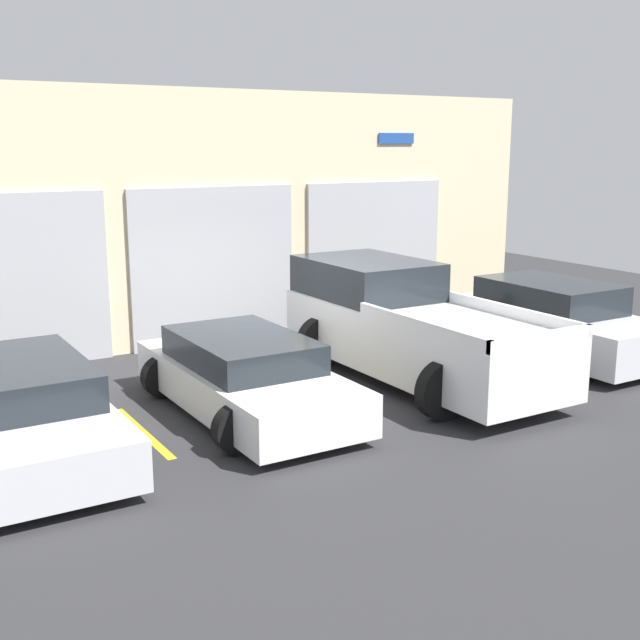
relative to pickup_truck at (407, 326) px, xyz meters
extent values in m
plane|color=#2D2D30|center=(-1.54, 0.82, -0.86)|extent=(28.00, 28.00, 0.00)
cube|color=beige|center=(-1.54, 4.12, 1.53)|extent=(14.69, 0.60, 4.79)
cube|color=#ADADB2|center=(-5.46, 3.78, 0.64)|extent=(3.32, 0.08, 3.00)
cube|color=#ADADB2|center=(-1.74, 3.78, 0.64)|extent=(3.32, 0.08, 3.00)
cube|color=#ADADB2|center=(1.99, 3.78, 0.64)|extent=(3.32, 0.08, 3.00)
cube|color=#1E4799|center=(2.50, 3.79, 3.03)|extent=(0.90, 0.03, 0.22)
cube|color=white|center=(0.00, -0.29, -0.16)|extent=(1.88, 5.35, 0.94)
cube|color=#1E2328|center=(0.00, 1.18, 0.64)|extent=(1.73, 2.41, 0.64)
cube|color=white|center=(-0.90, -1.50, 0.40)|extent=(0.08, 2.94, 0.18)
cube|color=white|center=(0.90, -1.50, 0.40)|extent=(0.08, 2.94, 0.18)
cube|color=white|center=(0.00, -2.93, 0.40)|extent=(1.88, 0.08, 0.18)
cylinder|color=black|center=(-0.83, 1.37, -0.44)|extent=(0.85, 0.22, 0.85)
cylinder|color=black|center=(0.83, 1.37, -0.44)|extent=(0.85, 0.22, 0.85)
cylinder|color=black|center=(-0.83, -1.95, -0.44)|extent=(0.85, 0.22, 0.85)
cylinder|color=black|center=(0.83, -1.95, -0.44)|extent=(0.85, 0.22, 0.85)
cube|color=white|center=(-3.07, -0.29, -0.43)|extent=(1.74, 4.29, 0.57)
cube|color=#1E2328|center=(-3.07, -0.19, 0.06)|extent=(1.53, 2.36, 0.41)
cylinder|color=black|center=(-3.83, 1.04, -0.54)|extent=(0.64, 0.22, 0.64)
cylinder|color=black|center=(-2.32, 1.04, -0.54)|extent=(0.64, 0.22, 0.64)
cylinder|color=black|center=(-3.83, -1.62, -0.54)|extent=(0.64, 0.22, 0.64)
cylinder|color=black|center=(-2.32, -1.62, -0.54)|extent=(0.64, 0.22, 0.64)
cube|color=silver|center=(3.07, -0.29, -0.36)|extent=(1.78, 4.25, 0.70)
cube|color=#1E2328|center=(3.07, -0.19, 0.25)|extent=(1.56, 2.34, 0.51)
cylinder|color=black|center=(2.30, 1.03, -0.53)|extent=(0.67, 0.22, 0.67)
cylinder|color=black|center=(3.85, 1.03, -0.53)|extent=(0.67, 0.22, 0.67)
cylinder|color=black|center=(2.30, -1.61, -0.53)|extent=(0.67, 0.22, 0.67)
cube|color=silver|center=(-6.15, -0.29, -0.42)|extent=(1.83, 4.39, 0.58)
cube|color=#1E2328|center=(-6.15, -0.18, 0.09)|extent=(1.61, 2.42, 0.45)
cylinder|color=black|center=(-5.34, 1.07, -0.53)|extent=(0.65, 0.22, 0.65)
cylinder|color=black|center=(-5.34, -1.66, -0.53)|extent=(0.65, 0.22, 0.65)
cube|color=gold|center=(-4.61, -0.29, -0.86)|extent=(0.12, 2.20, 0.01)
cube|color=gold|center=(-1.54, -0.29, -0.86)|extent=(0.12, 2.20, 0.01)
cube|color=gold|center=(1.54, -0.29, -0.86)|extent=(0.12, 2.20, 0.01)
cube|color=gold|center=(4.61, -0.29, -0.86)|extent=(0.12, 2.20, 0.01)
camera|label=1|loc=(-7.81, -10.23, 2.93)|focal=45.00mm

